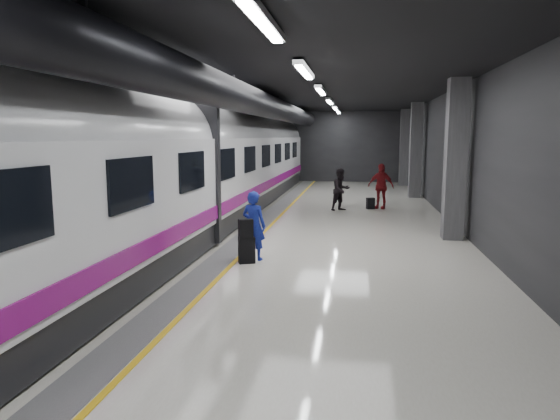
{
  "coord_description": "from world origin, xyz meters",
  "views": [
    {
      "loc": [
        1.86,
        -12.63,
        2.91
      ],
      "look_at": [
        0.14,
        -1.67,
        1.27
      ],
      "focal_mm": 32.0,
      "sensor_mm": 36.0,
      "label": 1
    }
  ],
  "objects": [
    {
      "name": "ground",
      "position": [
        0.0,
        0.0,
        0.0
      ],
      "size": [
        40.0,
        40.0,
        0.0
      ],
      "primitive_type": "plane",
      "color": "silver",
      "rests_on": "ground"
    },
    {
      "name": "platform_hall",
      "position": [
        -0.29,
        0.96,
        3.54
      ],
      "size": [
        10.02,
        40.02,
        4.51
      ],
      "color": "black",
      "rests_on": "ground"
    },
    {
      "name": "train",
      "position": [
        -3.25,
        -0.0,
        2.07
      ],
      "size": [
        3.05,
        38.0,
        4.05
      ],
      "color": "black",
      "rests_on": "ground"
    },
    {
      "name": "traveler_main",
      "position": [
        -0.55,
        -1.26,
        0.82
      ],
      "size": [
        0.69,
        0.56,
        1.64
      ],
      "primitive_type": "imported",
      "rotation": [
        0.0,
        0.0,
        2.82
      ],
      "color": "#1736AC",
      "rests_on": "ground"
    },
    {
      "name": "suitcase_main",
      "position": [
        -0.65,
        -1.62,
        0.3
      ],
      "size": [
        0.43,
        0.36,
        0.6
      ],
      "primitive_type": "cube",
      "rotation": [
        0.0,
        0.0,
        0.39
      ],
      "color": "black",
      "rests_on": "ground"
    },
    {
      "name": "shoulder_bag",
      "position": [
        -0.66,
        -1.65,
        0.82
      ],
      "size": [
        0.37,
        0.31,
        0.43
      ],
      "primitive_type": "cube",
      "rotation": [
        0.0,
        0.0,
        0.5
      ],
      "color": "black",
      "rests_on": "suitcase_main"
    },
    {
      "name": "traveler_far_a",
      "position": [
        1.21,
        7.04,
        0.83
      ],
      "size": [
        1.03,
        1.01,
        1.67
      ],
      "primitive_type": "imported",
      "rotation": [
        0.0,
        0.0,
        0.72
      ],
      "color": "black",
      "rests_on": "ground"
    },
    {
      "name": "traveler_far_b",
      "position": [
        2.78,
        7.86,
        0.92
      ],
      "size": [
        1.16,
        0.82,
        1.83
      ],
      "primitive_type": "imported",
      "rotation": [
        0.0,
        0.0,
        -0.39
      ],
      "color": "maroon",
      "rests_on": "ground"
    },
    {
      "name": "suitcase_far",
      "position": [
        2.38,
        7.68,
        0.23
      ],
      "size": [
        0.36,
        0.3,
        0.46
      ],
      "primitive_type": "cube",
      "rotation": [
        0.0,
        0.0,
        0.36
      ],
      "color": "black",
      "rests_on": "ground"
    }
  ]
}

